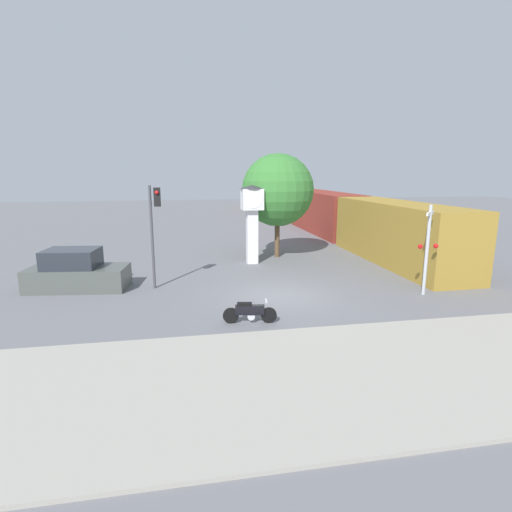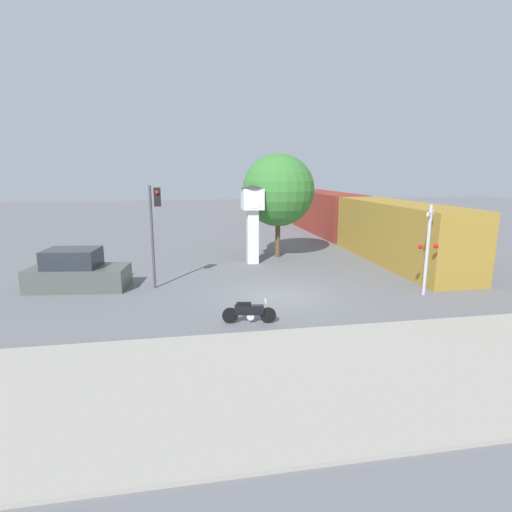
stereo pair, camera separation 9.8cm
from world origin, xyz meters
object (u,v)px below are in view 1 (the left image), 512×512
object	(u,v)px
clock_tower	(252,211)
freight_train	(304,206)
railroad_crossing_signal	(427,246)
parked_car	(77,273)
motorcycle	(250,312)
traffic_light	(154,219)
street_tree	(278,190)

from	to	relation	value
clock_tower	freight_train	xyz separation A→B (m)	(8.18, 16.63, -1.23)
railroad_crossing_signal	parked_car	bearing A→B (deg)	166.68
railroad_crossing_signal	motorcycle	bearing A→B (deg)	-166.26
motorcycle	traffic_light	world-z (taller)	traffic_light
traffic_light	freight_train	bearing A→B (deg)	57.67
freight_train	traffic_light	size ratio (longest dim) A/B	10.40
street_tree	parked_car	world-z (taller)	street_tree
railroad_crossing_signal	street_tree	world-z (taller)	street_tree
traffic_light	motorcycle	bearing A→B (deg)	-55.77
street_tree	freight_train	bearing A→B (deg)	67.24
motorcycle	railroad_crossing_signal	world-z (taller)	railroad_crossing_signal
traffic_light	parked_car	xyz separation A→B (m)	(-3.48, 0.44, -2.35)
motorcycle	railroad_crossing_signal	distance (m)	8.17
clock_tower	motorcycle	bearing A→B (deg)	-100.32
traffic_light	parked_car	bearing A→B (deg)	172.73
freight_train	parked_car	world-z (taller)	freight_train
freight_train	street_tree	distance (m)	16.71
clock_tower	parked_car	distance (m)	9.52
clock_tower	freight_train	world-z (taller)	clock_tower
parked_car	railroad_crossing_signal	bearing A→B (deg)	-6.22
freight_train	parked_car	bearing A→B (deg)	-129.26
motorcycle	parked_car	size ratio (longest dim) A/B	0.42
clock_tower	street_tree	size ratio (longest dim) A/B	0.71
railroad_crossing_signal	parked_car	xyz separation A→B (m)	(-14.59, 3.45, -1.32)
clock_tower	parked_car	xyz separation A→B (m)	(-8.48, -3.75, -2.18)
motorcycle	clock_tower	xyz separation A→B (m)	(1.66, 9.10, 2.54)
motorcycle	railroad_crossing_signal	size ratio (longest dim) A/B	0.49
parked_car	traffic_light	bearing A→B (deg)	-0.17
railroad_crossing_signal	street_tree	size ratio (longest dim) A/B	0.61
clock_tower	railroad_crossing_signal	bearing A→B (deg)	-49.67
traffic_light	street_tree	world-z (taller)	street_tree
motorcycle	clock_tower	world-z (taller)	clock_tower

